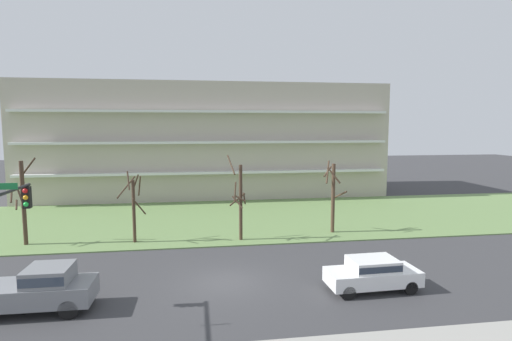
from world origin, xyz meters
TOP-DOWN VIEW (x-y plane):
  - ground at (0.00, 0.00)m, footprint 160.00×160.00m
  - grass_lawn_strip at (0.00, 14.00)m, footprint 80.00×16.00m
  - apartment_building at (0.00, 27.84)m, footprint 38.97×12.64m
  - tree_far_left at (-12.59, 8.28)m, footprint 1.64×1.63m
  - tree_left at (-5.54, 7.79)m, footprint 1.90×1.90m
  - tree_center at (1.52, 7.31)m, footprint 1.31×1.65m
  - tree_right at (8.46, 8.29)m, footprint 1.74×1.60m
  - sedan_white_near_left at (6.88, -2.00)m, footprint 4.46×1.94m
  - pickup_gray_center_left at (-8.31, -2.00)m, footprint 5.42×2.05m

SIDE VIEW (x-z plane):
  - ground at x=0.00m, z-range 0.00..0.00m
  - grass_lawn_strip at x=0.00m, z-range 0.00..0.08m
  - sedan_white_near_left at x=6.88m, z-range 0.09..1.66m
  - pickup_gray_center_left at x=-8.31m, z-range 0.04..1.99m
  - tree_left at x=-5.54m, z-range 0.10..4.99m
  - tree_center at x=1.52m, z-range -0.12..5.78m
  - tree_right at x=8.46m, z-range 0.19..5.50m
  - tree_far_left at x=-12.59m, z-range 0.09..5.88m
  - apartment_building at x=0.00m, z-range 0.00..12.37m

